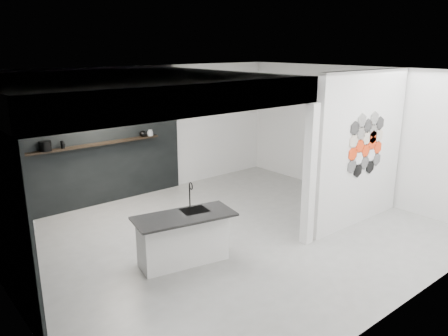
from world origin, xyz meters
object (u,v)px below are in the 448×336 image
glass_bowl (150,134)px  wall_basin (14,223)px  utensil_cup (63,146)px  glass_vase (150,133)px  partition_panel (361,149)px  kettle (143,134)px  stockpot (45,146)px  bottle_dark (62,145)px  kitchen_island (183,238)px

glass_bowl → wall_basin: bearing=-148.6°
glass_bowl → utensil_cup: 1.90m
wall_basin → glass_vase: (3.39, 2.07, 0.53)m
wall_basin → utensil_cup: 2.60m
partition_panel → glass_vase: (-2.08, 3.87, -0.02)m
kettle → utensil_cup: (-1.73, 0.00, -0.02)m
glass_bowl → glass_vase: glass_vase is taller
partition_panel → stockpot: 5.78m
partition_panel → glass_bowl: size_ratio=22.33×
glass_bowl → bottle_dark: size_ratio=0.85×
glass_bowl → utensil_cup: utensil_cup is taller
glass_vase → utensil_cup: 1.90m
kettle → bottle_dark: size_ratio=1.04×
kettle → glass_bowl: (0.17, 0.00, -0.02)m
partition_panel → bottle_dark: 5.56m
partition_panel → glass_bowl: 4.39m
kitchen_island → bottle_dark: bearing=112.4°
kettle → glass_bowl: kettle is taller
partition_panel → kettle: size_ratio=18.21×
wall_basin → stockpot: size_ratio=2.70×
stockpot → kettle: 2.05m
kitchen_island → kettle: bearing=81.6°
glass_vase → utensil_cup: (-1.90, 0.00, -0.02)m
bottle_dark → glass_vase: bearing=0.0°
wall_basin → glass_vase: 4.01m
stockpot → bottle_dark: (0.31, 0.00, -0.02)m
utensil_cup → glass_vase: bearing=0.0°
kettle → bottle_dark: bottle_dark is taller
stockpot → glass_vase: (2.23, 0.00, -0.03)m
kitchen_island → stockpot: (-0.91, 3.13, 1.00)m
wall_basin → utensil_cup: utensil_cup is taller
partition_panel → kettle: partition_panel is taller
glass_vase → glass_bowl: bearing=180.0°
kettle → stockpot: bearing=-176.4°
kettle → glass_vase: (0.18, 0.00, -0.00)m
partition_panel → kettle: (-2.25, 3.87, -0.01)m
kitchen_island → glass_vase: size_ratio=12.55×
bottle_dark → wall_basin: bearing=-125.5°
partition_panel → glass_vase: partition_panel is taller
stockpot → kettle: size_ratio=1.45×
kettle → glass_bowl: size_ratio=1.23×
wall_basin → utensil_cup: bearing=54.3°
wall_basin → glass_vase: glass_vase is taller
stockpot → utensil_cup: 0.33m
kitchen_island → utensil_cup: size_ratio=16.83×
kettle → utensil_cup: kettle is taller
utensil_cup → kettle: bearing=0.0°
bottle_dark → utensil_cup: 0.03m
stockpot → glass_bowl: (2.22, 0.00, -0.05)m
wall_basin → glass_bowl: bearing=31.4°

